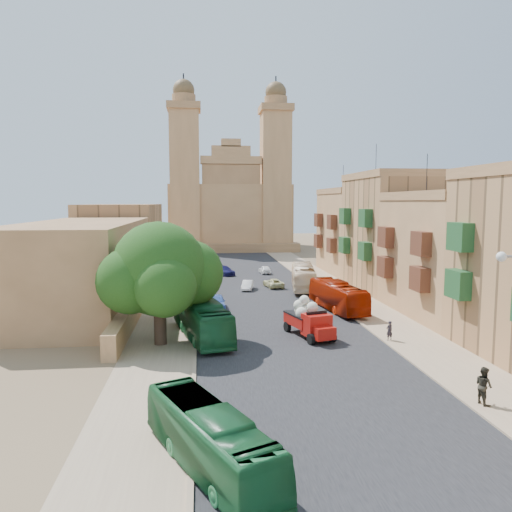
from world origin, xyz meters
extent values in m
plane|color=brown|center=(0.00, 0.00, 0.00)|extent=(260.00, 260.00, 0.00)
cube|color=black|center=(0.00, 30.00, 0.01)|extent=(14.00, 140.00, 0.01)
cube|color=#9B8266|center=(9.50, 30.00, 0.01)|extent=(5.00, 140.00, 0.01)
cube|color=#9B8266|center=(-9.50, 30.00, 0.01)|extent=(5.00, 140.00, 0.01)
cube|color=#9B8266|center=(7.00, 30.00, 0.06)|extent=(0.25, 140.00, 0.12)
cube|color=#9B8266|center=(-7.00, 30.00, 0.06)|extent=(0.25, 140.00, 0.12)
cube|color=#205028|center=(11.55, 0.92, 4.56)|extent=(0.90, 2.20, 2.00)
cube|color=#205028|center=(11.55, 0.92, 7.92)|extent=(0.90, 2.20, 2.00)
cube|color=#A6764B|center=(16.00, 11.00, 5.25)|extent=(8.00, 14.00, 10.50)
cube|color=#936740|center=(16.00, 11.00, 10.90)|extent=(8.20, 14.00, 0.80)
cylinder|color=black|center=(15.00, 13.80, 13.10)|extent=(0.06, 0.06, 3.60)
cube|color=#572D1D|center=(11.55, 7.08, 3.99)|extent=(0.90, 2.20, 2.00)
cube|color=#572D1D|center=(11.55, 14.92, 3.99)|extent=(0.90, 2.20, 2.00)
cube|color=#572D1D|center=(11.55, 7.08, 6.93)|extent=(0.90, 2.20, 2.00)
cube|color=#572D1D|center=(11.55, 14.92, 6.93)|extent=(0.90, 2.20, 2.00)
cube|color=#B17E50|center=(16.00, 25.00, 6.50)|extent=(8.00, 14.00, 13.00)
cube|color=#936740|center=(16.00, 25.00, 13.40)|extent=(8.20, 14.00, 0.80)
cylinder|color=black|center=(15.00, 27.80, 15.60)|extent=(0.06, 0.06, 3.60)
cube|color=#205028|center=(11.55, 21.08, 4.94)|extent=(0.90, 2.20, 2.00)
cube|color=#205028|center=(11.55, 28.92, 4.94)|extent=(0.90, 2.20, 2.00)
cube|color=#205028|center=(11.55, 21.08, 8.58)|extent=(0.90, 2.20, 2.00)
cube|color=#205028|center=(11.55, 28.92, 8.58)|extent=(0.90, 2.20, 2.00)
cube|color=#A6764B|center=(16.00, 39.00, 5.75)|extent=(8.00, 14.00, 11.50)
cube|color=#936740|center=(16.00, 39.00, 11.90)|extent=(8.20, 14.00, 0.80)
cylinder|color=black|center=(15.00, 41.80, 14.10)|extent=(0.06, 0.06, 3.60)
cube|color=#572D1D|center=(11.55, 35.08, 4.37)|extent=(0.90, 2.20, 2.00)
cube|color=#572D1D|center=(11.55, 42.92, 4.37)|extent=(0.90, 2.20, 2.00)
cube|color=#572D1D|center=(11.55, 35.08, 7.59)|extent=(0.90, 2.20, 2.00)
cube|color=#572D1D|center=(11.55, 42.92, 7.59)|extent=(0.90, 2.20, 2.00)
cube|color=#A6764B|center=(-12.50, 20.00, 0.90)|extent=(1.00, 40.00, 1.80)
cube|color=#936740|center=(-18.00, 18.00, 4.20)|extent=(10.00, 28.00, 8.40)
cube|color=#B17E50|center=(-18.00, 44.00, 5.00)|extent=(10.00, 22.00, 10.00)
cube|color=#A6764B|center=(0.00, 81.00, 7.00)|extent=(26.00, 20.00, 14.00)
cube|color=#936740|center=(0.00, 70.50, 0.90)|extent=(28.00, 4.00, 1.80)
cube|color=#936740|center=(0.00, 72.20, 10.00)|extent=(12.00, 2.00, 16.00)
cube|color=#A6764B|center=(0.00, 72.20, 18.90)|extent=(12.60, 2.40, 1.60)
cube|color=#A6764B|center=(0.00, 72.20, 20.60)|extent=(8.00, 2.00, 2.40)
cube|color=#A6764B|center=(0.00, 72.20, 22.40)|extent=(4.00, 2.00, 1.60)
cube|color=#A6764B|center=(-9.50, 73.50, 14.50)|extent=(6.00, 6.00, 29.00)
cube|color=#936740|center=(-9.50, 73.50, 29.60)|extent=(6.80, 6.80, 1.40)
cylinder|color=#936740|center=(-9.50, 73.50, 31.20)|extent=(4.80, 4.80, 1.80)
sphere|color=brown|center=(-9.50, 73.50, 33.00)|extent=(4.40, 4.40, 4.40)
cylinder|color=black|center=(-9.50, 73.50, 35.40)|extent=(0.28, 0.28, 1.80)
cube|color=#A6764B|center=(9.50, 73.50, 14.50)|extent=(6.00, 6.00, 29.00)
cube|color=#936740|center=(9.50, 73.50, 29.60)|extent=(6.80, 6.80, 1.40)
cylinder|color=#936740|center=(9.50, 73.50, 31.20)|extent=(4.80, 4.80, 1.80)
sphere|color=brown|center=(9.50, 73.50, 33.00)|extent=(4.40, 4.40, 4.40)
cylinder|color=black|center=(9.50, 73.50, 35.40)|extent=(0.28, 0.28, 1.80)
cylinder|color=#38261C|center=(-9.50, 4.00, 1.71)|extent=(0.90, 0.90, 3.42)
sphere|color=#15380F|center=(-9.50, 4.00, 5.57)|extent=(6.83, 6.83, 6.83)
sphere|color=#15380F|center=(-7.34, 5.08, 5.03)|extent=(5.03, 5.03, 5.03)
sphere|color=#15380F|center=(-11.48, 3.19, 4.85)|extent=(4.67, 4.67, 4.67)
sphere|color=#15380F|center=(-8.96, 1.84, 4.67)|extent=(4.31, 4.31, 4.31)
sphere|color=#15380F|center=(-10.49, 5.98, 6.29)|extent=(3.95, 3.95, 3.95)
cylinder|color=#38261C|center=(-10.00, 12.00, 1.21)|extent=(0.44, 0.44, 2.42)
sphere|color=#15380F|center=(-10.00, 12.00, 3.66)|extent=(3.52, 3.52, 3.52)
cylinder|color=#38261C|center=(-10.00, 24.00, 1.20)|extent=(0.44, 0.44, 2.39)
sphere|color=#15380F|center=(-10.00, 24.00, 3.61)|extent=(3.48, 3.48, 3.48)
cylinder|color=#38261C|center=(-10.00, 36.00, 1.13)|extent=(0.44, 0.44, 2.27)
sphere|color=#15380F|center=(-10.00, 36.00, 3.42)|extent=(3.30, 3.30, 3.30)
cylinder|color=#38261C|center=(-10.00, 48.00, 1.22)|extent=(0.44, 0.44, 2.43)
sphere|color=#15380F|center=(-10.00, 48.00, 3.67)|extent=(3.54, 3.54, 3.54)
sphere|color=white|center=(6.40, -12.00, 8.00)|extent=(0.44, 0.44, 0.44)
cube|color=#A4120C|center=(1.48, 5.67, 1.12)|extent=(2.78, 3.65, 0.81)
cube|color=black|center=(1.48, 5.67, 1.57)|extent=(2.84, 3.71, 0.11)
cube|color=#A4120C|center=(2.05, 3.68, 1.21)|extent=(2.23, 1.98, 1.62)
cube|color=#A4120C|center=(2.34, 2.65, 0.85)|extent=(1.76, 1.45, 0.90)
cube|color=black|center=(2.05, 3.68, 1.84)|extent=(1.67, 0.55, 0.81)
cylinder|color=black|center=(1.40, 2.66, 0.40)|extent=(0.52, 0.86, 0.81)
cylinder|color=black|center=(3.13, 3.15, 0.40)|extent=(0.52, 0.86, 0.81)
cylinder|color=black|center=(0.32, 6.46, 0.40)|extent=(0.52, 0.86, 0.81)
cylinder|color=black|center=(2.05, 6.95, 0.40)|extent=(0.52, 0.86, 0.81)
sphere|color=beige|center=(1.20, 5.03, 1.80)|extent=(0.99, 0.99, 0.99)
sphere|color=beige|center=(1.99, 5.54, 1.80)|extent=(0.99, 0.99, 0.99)
sphere|color=beige|center=(1.34, 6.19, 1.80)|extent=(0.99, 0.99, 0.99)
sphere|color=beige|center=(1.11, 5.66, 2.29)|extent=(0.90, 0.90, 0.90)
sphere|color=beige|center=(2.01, 4.98, 2.25)|extent=(0.90, 0.90, 0.90)
sphere|color=beige|center=(1.51, 5.59, 2.70)|extent=(0.81, 0.81, 0.81)
cube|color=#4D5B22|center=(6.50, 20.00, 0.98)|extent=(2.43, 4.88, 1.95)
cylinder|color=black|center=(5.45, 18.43, 0.39)|extent=(0.37, 0.80, 0.78)
cylinder|color=black|center=(7.29, 18.29, 0.39)|extent=(0.37, 0.80, 0.78)
cylinder|color=black|center=(5.71, 21.71, 0.39)|extent=(0.37, 0.80, 0.78)
cylinder|color=black|center=(7.55, 21.57, 0.39)|extent=(0.37, 0.80, 0.78)
imported|color=#1A5E30|center=(-6.26, -13.53, 1.23)|extent=(5.53, 8.87, 2.45)
imported|color=#17552B|center=(-6.50, 5.60, 1.48)|extent=(4.73, 10.92, 2.96)
imported|color=#991901|center=(6.50, 13.82, 1.36)|extent=(3.51, 9.97, 2.72)
imported|color=#FFDEB6|center=(5.59, 25.45, 1.47)|extent=(4.12, 10.81, 2.94)
imported|color=#4C74CB|center=(-5.00, 15.76, 0.69)|extent=(1.66, 4.04, 1.37)
imported|color=white|center=(-1.03, 25.82, 0.55)|extent=(1.84, 3.51, 1.10)
imported|color=beige|center=(2.25, 27.22, 0.54)|extent=(2.42, 4.13, 1.08)
imported|color=#14144D|center=(-3.21, 38.23, 0.64)|extent=(3.47, 4.79, 1.29)
imported|color=white|center=(2.76, 39.04, 0.58)|extent=(1.66, 3.53, 1.17)
imported|color=#5370CF|center=(-4.22, 56.54, 0.54)|extent=(1.18, 3.31, 1.09)
imported|color=#28222A|center=(7.50, 3.12, 0.75)|extent=(0.63, 0.52, 1.49)
imported|color=#2E2A20|center=(7.86, -8.82, 0.98)|extent=(0.89, 1.06, 1.95)
imported|color=#39393B|center=(7.77, 13.82, 0.99)|extent=(0.90, 1.26, 1.98)
camera|label=1|loc=(-6.54, -32.07, 10.36)|focal=35.00mm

